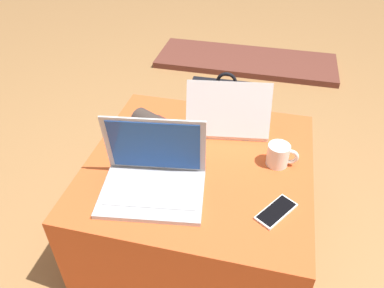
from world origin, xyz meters
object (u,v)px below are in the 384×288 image
laptop_near (153,177)px  coffee_mug (279,155)px  laptop_far (227,118)px  backpack (224,125)px  cell_phone (276,211)px  wrist_brace (155,126)px

laptop_near → coffee_mug: laptop_near is taller
laptop_far → backpack: 0.39m
cell_phone → coffee_mug: size_ratio=1.39×
laptop_near → laptop_far: 0.46m
backpack → laptop_far: bearing=98.8°
wrist_brace → coffee_mug: wrist_brace is taller
cell_phone → backpack: bearing=144.9°
laptop_far → wrist_brace: size_ratio=1.70×
backpack → wrist_brace: bearing=60.5°
laptop_near → backpack: size_ratio=0.72×
laptop_near → wrist_brace: laptop_near is taller
laptop_far → cell_phone: size_ratio=2.25×
laptop_far → wrist_brace: (-0.28, -0.12, -0.00)m
wrist_brace → coffee_mug: bearing=-7.1°
laptop_far → coffee_mug: laptop_far is taller
laptop_near → backpack: laptop_near is taller
backpack → wrist_brace: (-0.23, -0.42, 0.25)m
laptop_far → coffee_mug: (0.22, -0.19, -0.00)m
laptop_far → backpack: (-0.05, 0.29, -0.25)m
cell_phone → wrist_brace: (-0.51, 0.31, 0.04)m
cell_phone → coffee_mug: 0.25m
laptop_near → wrist_brace: 0.31m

